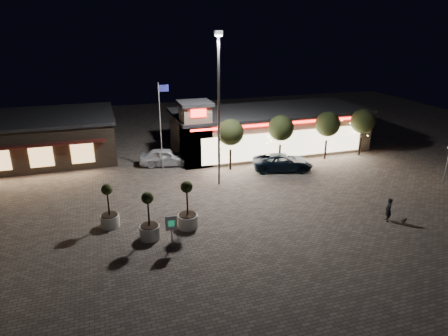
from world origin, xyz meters
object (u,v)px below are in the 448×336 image
object	(u,v)px
pickup_truck	(283,162)
planter_left	(109,214)
pedestrian	(388,210)
valet_sign	(171,226)
white_sedan	(166,157)
planter_mid	(149,224)

from	to	relation	value
pickup_truck	planter_left	distance (m)	17.02
pickup_truck	pedestrian	xyz separation A→B (m)	(2.57, -11.38, 0.07)
pedestrian	planter_left	distance (m)	18.98
pickup_truck	valet_sign	distance (m)	16.09
pedestrian	planter_left	size ratio (longest dim) A/B	0.55
pickup_truck	pedestrian	world-z (taller)	pedestrian
white_sedan	pedestrian	distance (m)	20.36
white_sedan	pedestrian	xyz separation A→B (m)	(12.68, -15.93, 0.00)
pedestrian	valet_sign	world-z (taller)	valet_sign
pedestrian	planter_mid	distance (m)	16.20
white_sedan	planter_mid	size ratio (longest dim) A/B	1.53
pedestrian	planter_mid	world-z (taller)	planter_mid
pickup_truck	pedestrian	distance (m)	11.67
white_sedan	valet_sign	distance (m)	15.10
white_sedan	planter_left	distance (m)	12.35
pickup_truck	planter_left	xyz separation A→B (m)	(-15.76, -6.43, 0.18)
planter_mid	valet_sign	bearing A→B (deg)	-54.03
planter_mid	valet_sign	world-z (taller)	planter_mid
valet_sign	planter_mid	bearing A→B (deg)	125.97
pickup_truck	valet_sign	bearing A→B (deg)	145.01
white_sedan	planter_left	bearing A→B (deg)	164.98
pedestrian	valet_sign	distance (m)	14.90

